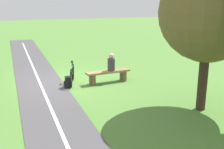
{
  "coord_description": "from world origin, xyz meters",
  "views": [
    {
      "loc": [
        2.38,
        11.12,
        3.34
      ],
      "look_at": [
        -0.87,
        2.99,
        0.97
      ],
      "focal_mm": 44.02,
      "sensor_mm": 36.0,
      "label": 1
    }
  ],
  "objects_px": {
    "bicycle": "(72,74)",
    "tree_mid_field": "(209,13)",
    "person_seated": "(111,63)",
    "bench": "(108,74)",
    "backpack": "(68,82)"
  },
  "relations": [
    {
      "from": "bicycle",
      "to": "tree_mid_field",
      "type": "height_order",
      "value": "tree_mid_field"
    },
    {
      "from": "bench",
      "to": "tree_mid_field",
      "type": "relative_size",
      "value": 0.43
    },
    {
      "from": "bench",
      "to": "bicycle",
      "type": "bearing_deg",
      "value": -21.27
    },
    {
      "from": "person_seated",
      "to": "backpack",
      "type": "xyz_separation_m",
      "value": [
        1.89,
        0.1,
        -0.6
      ]
    },
    {
      "from": "bicycle",
      "to": "backpack",
      "type": "height_order",
      "value": "bicycle"
    },
    {
      "from": "bench",
      "to": "person_seated",
      "type": "height_order",
      "value": "person_seated"
    },
    {
      "from": "bench",
      "to": "backpack",
      "type": "bearing_deg",
      "value": -1.02
    },
    {
      "from": "bicycle",
      "to": "tree_mid_field",
      "type": "xyz_separation_m",
      "value": [
        -3.1,
        4.28,
        2.61
      ]
    },
    {
      "from": "bicycle",
      "to": "backpack",
      "type": "relative_size",
      "value": 3.71
    },
    {
      "from": "person_seated",
      "to": "tree_mid_field",
      "type": "distance_m",
      "value": 4.67
    },
    {
      "from": "person_seated",
      "to": "bicycle",
      "type": "relative_size",
      "value": 0.43
    },
    {
      "from": "tree_mid_field",
      "to": "person_seated",
      "type": "bearing_deg",
      "value": -68.33
    },
    {
      "from": "tree_mid_field",
      "to": "backpack",
      "type": "bearing_deg",
      "value": -47.59
    },
    {
      "from": "person_seated",
      "to": "bicycle",
      "type": "bearing_deg",
      "value": -19.43
    },
    {
      "from": "person_seated",
      "to": "bench",
      "type": "bearing_deg",
      "value": -0.0
    }
  ]
}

